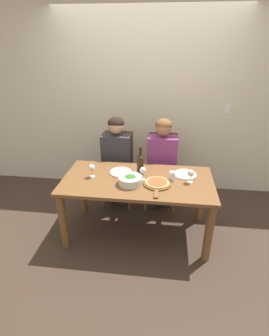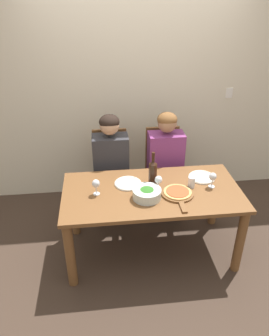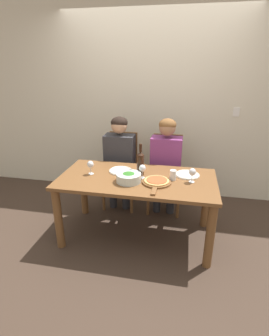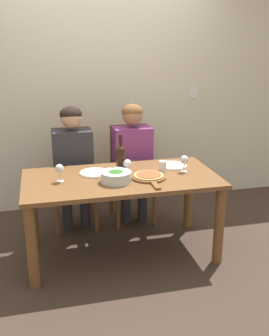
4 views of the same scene
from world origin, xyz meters
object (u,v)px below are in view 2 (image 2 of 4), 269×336
Objects in this scene: person_woman at (111,159)px; wine_glass_left at (96,184)px; chair_left at (111,171)px; wine_bottle at (153,172)px; pizza_on_board at (178,193)px; wine_glass_right at (213,177)px; person_man at (166,156)px; broccoli_bowl at (147,194)px; chair_right at (163,168)px; water_tumbler at (191,182)px; dinner_plate_left at (128,183)px; wine_glass_centre at (159,181)px; dinner_plate_right at (202,177)px.

person_woman reaches higher than wine_glass_left.
chair_left is 2.88× the size of wine_bottle.
person_woman is 0.91m from pizza_on_board.
wine_glass_left is 1.07m from wine_glass_right.
broccoli_bowl is (-0.31, -0.73, 0.02)m from person_man.
wine_bottle is 2.28× the size of wine_glass_right.
wine_bottle is at bearing 67.85° from broccoli_bowl.
chair_right reaches higher than water_tumbler.
wine_glass_left is at bearing 172.75° from pizza_on_board.
person_man is 11.60× the size of water_tumbler.
person_woman is 11.60× the size of water_tumbler.
person_woman is 3.59× the size of wine_bottle.
person_man is at bearing 46.27° from dinner_plate_left.
dinner_plate_left is at bearing 152.30° from wine_glass_centre.
chair_left is 0.65m from dinner_plate_left.
wine_glass_right reaches higher than water_tumbler.
chair_right is 3.87× the size of dinner_plate_right.
wine_glass_left is at bearing 166.29° from broccoli_bowl.
water_tumbler reaches higher than dinner_plate_left.
wine_glass_right is at bearing 0.21° from wine_glass_left.
wine_bottle is (-0.23, -0.64, 0.33)m from chair_right.
wine_glass_left is at bearing -135.96° from chair_right.
wine_glass_centre is (-0.16, 0.09, 0.09)m from pizza_on_board.
wine_glass_centre is (-0.19, -0.74, 0.30)m from chair_right.
wine_bottle is 0.52m from dinner_plate_right.
pizza_on_board is at bearing -51.38° from person_woman.
person_woman is 0.74m from wine_glass_centre.
wine_bottle is (-0.23, -0.52, 0.11)m from person_man.
wine_glass_left is (-0.76, -0.62, 0.08)m from person_man.
broccoli_bowl is at bearing -110.49° from chair_right.
wine_glass_centre reaches higher than broccoli_bowl.
person_man is at bearing 72.67° from wine_glass_centre.
chair_left is at bearing 135.37° from water_tumbler.
person_woman is at bearing 123.10° from wine_glass_centre.
person_woman reaches higher than wine_glass_centre.
dinner_plate_left is 0.34m from wine_glass_left.
wine_bottle is at bearing 167.99° from water_tumbler.
dinner_plate_left is at bearing -73.96° from person_woman.
wine_bottle is 0.24m from broccoli_bowl.
pizza_on_board reaches higher than dinner_plate_right.
dinner_plate_right is 1.70× the size of wine_glass_left.
chair_left is 0.80× the size of person_woman.
broccoli_bowl is at bearing -13.71° from wine_glass_left.
broccoli_bowl is 1.00× the size of dinner_plate_right.
chair_right is 0.82m from wine_glass_centre.
broccoli_bowl reaches higher than dinner_plate_right.
person_man is 0.69m from wine_glass_right.
pizza_on_board is (-0.03, -0.71, -0.01)m from person_man.
person_woman reaches higher than pizza_on_board.
person_woman is 4.81× the size of dinner_plate_right.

